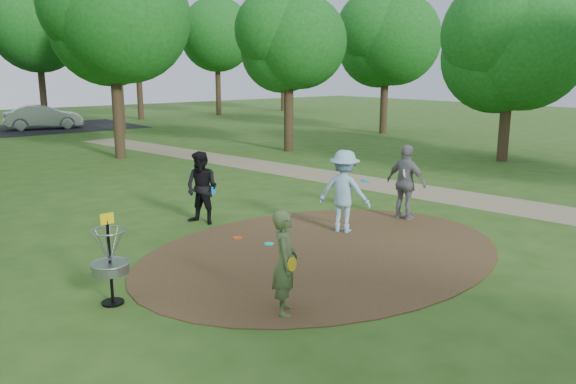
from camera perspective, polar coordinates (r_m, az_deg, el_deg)
ground at (r=11.92m, az=3.71°, el=-6.13°), size 100.00×100.00×0.00m
dirt_clearing at (r=11.92m, az=3.71°, el=-6.08°), size 8.40×8.40×0.02m
footpath at (r=17.95m, az=14.49°, el=-0.14°), size 7.55×39.89×0.01m
parking_lot at (r=39.61m, az=-25.31°, el=5.76°), size 14.00×8.00×0.01m
player_observer_with_disc at (r=8.78m, az=-0.29°, el=-7.18°), size 0.71×0.73×1.68m
player_throwing_with_disc at (r=13.19m, az=5.73°, el=0.05°), size 1.45×1.45×1.95m
player_walking_with_disc at (r=14.01m, az=-8.73°, el=0.41°), size 0.99×1.09×1.81m
player_waiting_with_disc at (r=14.50m, az=11.91°, el=0.94°), size 0.55×1.16×1.94m
disc_ground_cyan at (r=12.37m, az=-1.94°, el=-5.28°), size 0.22×0.22×0.02m
disc_ground_red at (r=12.84m, az=-5.16°, el=-4.65°), size 0.22×0.22×0.02m
car_right at (r=39.36m, az=-23.58°, el=6.99°), size 4.89×2.64×1.53m
disc_golf_basket at (r=9.56m, az=-17.69°, el=-5.93°), size 0.63×0.63×1.54m
tree_ring at (r=18.85m, az=-9.81°, el=16.48°), size 37.26×45.48×8.93m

